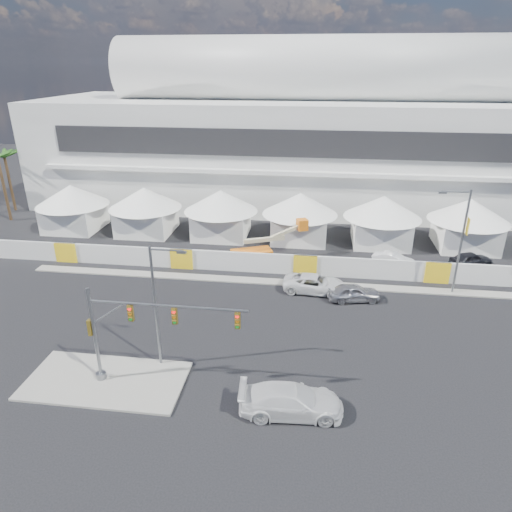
# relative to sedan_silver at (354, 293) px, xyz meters

# --- Properties ---
(ground) EXTENTS (160.00, 160.00, 0.00)m
(ground) POSITION_rel_sedan_silver_xyz_m (-10.26, -9.98, -0.75)
(ground) COLOR black
(ground) RESTS_ON ground
(median_island) EXTENTS (10.00, 5.00, 0.15)m
(median_island) POSITION_rel_sedan_silver_xyz_m (-16.26, -12.98, -0.67)
(median_island) COLOR gray
(median_island) RESTS_ON ground
(far_curb) EXTENTS (80.00, 1.20, 0.12)m
(far_curb) POSITION_rel_sedan_silver_xyz_m (9.74, 2.52, -0.69)
(far_curb) COLOR gray
(far_curb) RESTS_ON ground
(stadium) EXTENTS (80.00, 24.80, 21.98)m
(stadium) POSITION_rel_sedan_silver_xyz_m (-1.56, 31.53, 8.70)
(stadium) COLOR silver
(stadium) RESTS_ON ground
(tent_row) EXTENTS (53.40, 8.40, 5.40)m
(tent_row) POSITION_rel_sedan_silver_xyz_m (-9.76, 14.02, 2.40)
(tent_row) COLOR white
(tent_row) RESTS_ON ground
(hoarding_fence) EXTENTS (70.00, 0.25, 2.00)m
(hoarding_fence) POSITION_rel_sedan_silver_xyz_m (-4.26, 4.52, 0.25)
(hoarding_fence) COLOR silver
(hoarding_fence) RESTS_ON ground
(palm_cluster) EXTENTS (10.60, 10.60, 8.55)m
(palm_cluster) POSITION_rel_sedan_silver_xyz_m (-43.73, 19.53, 6.14)
(palm_cluster) COLOR #47331E
(palm_cluster) RESTS_ON ground
(sedan_silver) EXTENTS (2.49, 4.63, 1.50)m
(sedan_silver) POSITION_rel_sedan_silver_xyz_m (0.00, 0.00, 0.00)
(sedan_silver) COLOR #9D9DA1
(sedan_silver) RESTS_ON ground
(pickup_curb) EXTENTS (3.00, 5.74, 1.54)m
(pickup_curb) POSITION_rel_sedan_silver_xyz_m (-3.29, 1.18, 0.02)
(pickup_curb) COLOR white
(pickup_curb) RESTS_ON ground
(pickup_near) EXTENTS (2.91, 6.16, 1.74)m
(pickup_near) POSITION_rel_sedan_silver_xyz_m (-4.44, -14.20, 0.12)
(pickup_near) COLOR silver
(pickup_near) RESTS_ON ground
(lot_car_a) EXTENTS (2.80, 4.33, 1.35)m
(lot_car_a) POSITION_rel_sedan_silver_xyz_m (4.35, 7.75, -0.07)
(lot_car_a) COLOR white
(lot_car_a) RESTS_ON ground
(lot_car_b) EXTENTS (3.18, 4.54, 1.44)m
(lot_car_b) POSITION_rel_sedan_silver_xyz_m (11.98, 8.76, -0.03)
(lot_car_b) COLOR black
(lot_car_b) RESTS_ON ground
(traffic_mast) EXTENTS (9.84, 0.62, 6.41)m
(traffic_mast) POSITION_rel_sedan_silver_xyz_m (-14.32, -12.85, 3.06)
(traffic_mast) COLOR slate
(traffic_mast) RESTS_ON median_island
(streetlight_median) EXTENTS (2.33, 0.23, 8.41)m
(streetlight_median) POSITION_rel_sedan_silver_xyz_m (-13.14, -10.78, 4.23)
(streetlight_median) COLOR slate
(streetlight_median) RESTS_ON median_island
(streetlight_curb) EXTENTS (2.75, 0.62, 9.30)m
(streetlight_curb) POSITION_rel_sedan_silver_xyz_m (8.49, 2.52, 4.65)
(streetlight_curb) COLOR gray
(streetlight_curb) RESTS_ON ground
(boom_lift) EXTENTS (8.21, 3.21, 4.02)m
(boom_lift) POSITION_rel_sedan_silver_xyz_m (-8.99, 7.03, 0.33)
(boom_lift) COLOR orange
(boom_lift) RESTS_ON ground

